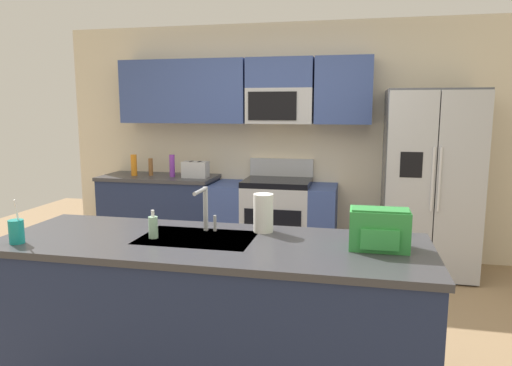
% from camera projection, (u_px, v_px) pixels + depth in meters
% --- Properties ---
extents(ground_plane, '(9.00, 9.00, 0.00)m').
position_uv_depth(ground_plane, '(239.00, 334.00, 3.48)').
color(ground_plane, '#997A56').
rests_on(ground_plane, ground).
extents(kitchen_wall_unit, '(5.20, 0.43, 2.60)m').
position_uv_depth(kitchen_wall_unit, '(272.00, 126.00, 5.29)').
color(kitchen_wall_unit, beige).
rests_on(kitchen_wall_unit, ground).
extents(back_counter, '(1.32, 0.63, 0.90)m').
position_uv_depth(back_counter, '(160.00, 214.00, 5.44)').
color(back_counter, '#1E2A4D').
rests_on(back_counter, ground).
extents(range_oven, '(1.36, 0.61, 1.10)m').
position_uv_depth(range_oven, '(274.00, 220.00, 5.16)').
color(range_oven, '#B7BABF').
rests_on(range_oven, ground).
extents(refrigerator, '(0.90, 0.76, 1.85)m').
position_uv_depth(refrigerator, '(429.00, 183.00, 4.68)').
color(refrigerator, '#4C4F54').
rests_on(refrigerator, ground).
extents(island_counter, '(2.53, 0.87, 0.90)m').
position_uv_depth(island_counter, '(212.00, 313.00, 2.80)').
color(island_counter, '#1E2A4D').
rests_on(island_counter, ground).
extents(toaster, '(0.28, 0.16, 0.18)m').
position_uv_depth(toaster, '(195.00, 170.00, 5.21)').
color(toaster, '#B7BABF').
rests_on(toaster, back_counter).
extents(pepper_mill, '(0.05, 0.05, 0.20)m').
position_uv_depth(pepper_mill, '(151.00, 167.00, 5.37)').
color(pepper_mill, brown).
rests_on(pepper_mill, back_counter).
extents(bottle_purple, '(0.06, 0.06, 0.25)m').
position_uv_depth(bottle_purple, '(172.00, 166.00, 5.27)').
color(bottle_purple, purple).
rests_on(bottle_purple, back_counter).
extents(bottle_orange, '(0.07, 0.07, 0.24)m').
position_uv_depth(bottle_orange, '(134.00, 165.00, 5.36)').
color(bottle_orange, orange).
rests_on(bottle_orange, back_counter).
extents(sink_faucet, '(0.08, 0.21, 0.28)m').
position_uv_depth(sink_faucet, '(205.00, 205.00, 2.91)').
color(sink_faucet, '#B7BABF').
rests_on(sink_faucet, island_counter).
extents(drink_cup_teal, '(0.08, 0.08, 0.26)m').
position_uv_depth(drink_cup_teal, '(16.00, 231.00, 2.67)').
color(drink_cup_teal, teal).
rests_on(drink_cup_teal, island_counter).
extents(soap_dispenser, '(0.06, 0.06, 0.17)m').
position_uv_depth(soap_dispenser, '(153.00, 227.00, 2.78)').
color(soap_dispenser, '#A5D8B2').
rests_on(soap_dispenser, island_counter).
extents(paper_towel_roll, '(0.12, 0.12, 0.24)m').
position_uv_depth(paper_towel_roll, '(263.00, 213.00, 2.92)').
color(paper_towel_roll, white).
rests_on(paper_towel_roll, island_counter).
extents(backpack, '(0.32, 0.22, 0.23)m').
position_uv_depth(backpack, '(379.00, 228.00, 2.56)').
color(backpack, green).
rests_on(backpack, island_counter).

